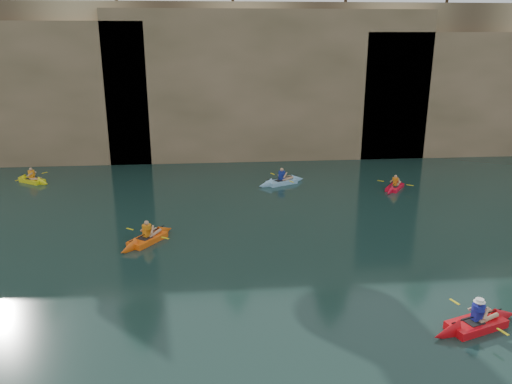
{
  "coord_description": "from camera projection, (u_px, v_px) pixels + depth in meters",
  "views": [
    {
      "loc": [
        -2.52,
        -15.37,
        9.18
      ],
      "look_at": [
        -0.73,
        4.23,
        3.0
      ],
      "focal_mm": 35.0,
      "sensor_mm": 36.0,
      "label": 1
    }
  ],
  "objects": [
    {
      "name": "kayaker_orange",
      "position": [
        148.0,
        239.0,
        23.18
      ],
      "size": [
        2.66,
        3.26,
        1.32
      ],
      "rotation": [
        0.0,
        0.0,
        0.95
      ],
      "color": "#F65A0F",
      "rests_on": "ground"
    },
    {
      "name": "kayaker_yellow",
      "position": [
        32.0,
        180.0,
        32.63
      ],
      "size": [
        2.89,
        2.31,
        1.23
      ],
      "rotation": [
        0.0,
        0.0,
        -0.6
      ],
      "color": "yellow",
      "rests_on": "ground"
    },
    {
      "name": "kayaker_ltblue_mid",
      "position": [
        282.0,
        182.0,
        32.26
      ],
      "size": [
        3.48,
        2.36,
        1.33
      ],
      "rotation": [
        0.0,
        0.0,
        0.45
      ],
      "color": "#88BEE4",
      "rests_on": "ground"
    },
    {
      "name": "cliff",
      "position": [
        238.0,
        73.0,
        44.28
      ],
      "size": [
        70.0,
        16.0,
        12.0
      ],
      "primitive_type": "cube",
      "color": "tan",
      "rests_on": "ground"
    },
    {
      "name": "sea_cave_east",
      "position": [
        373.0,
        129.0,
        38.62
      ],
      "size": [
        5.0,
        1.0,
        4.5
      ],
      "primitive_type": "cube",
      "color": "black",
      "rests_on": "ground"
    },
    {
      "name": "cliff_slab_center",
      "position": [
        270.0,
        84.0,
        37.51
      ],
      "size": [
        24.0,
        2.4,
        11.4
      ],
      "primitive_type": "cube",
      "color": "#947659",
      "rests_on": "ground"
    },
    {
      "name": "sea_cave_center",
      "position": [
        192.0,
        141.0,
        37.6
      ],
      "size": [
        3.5,
        1.0,
        3.2
      ],
      "primitive_type": "cube",
      "color": "black",
      "rests_on": "ground"
    },
    {
      "name": "main_kayaker",
      "position": [
        476.0,
        323.0,
        16.33
      ],
      "size": [
        3.62,
        2.3,
        1.32
      ],
      "rotation": [
        0.0,
        0.0,
        0.32
      ],
      "color": "red",
      "rests_on": "ground"
    },
    {
      "name": "ground",
      "position": [
        288.0,
        308.0,
        17.57
      ],
      "size": [
        160.0,
        160.0,
        0.0
      ],
      "primitive_type": "plane",
      "color": "black",
      "rests_on": "ground"
    },
    {
      "name": "kayaker_red_far",
      "position": [
        395.0,
        187.0,
        31.21
      ],
      "size": [
        2.39,
        2.9,
        1.14
      ],
      "rotation": [
        0.0,
        0.0,
        0.94
      ],
      "color": "red",
      "rests_on": "ground"
    }
  ]
}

